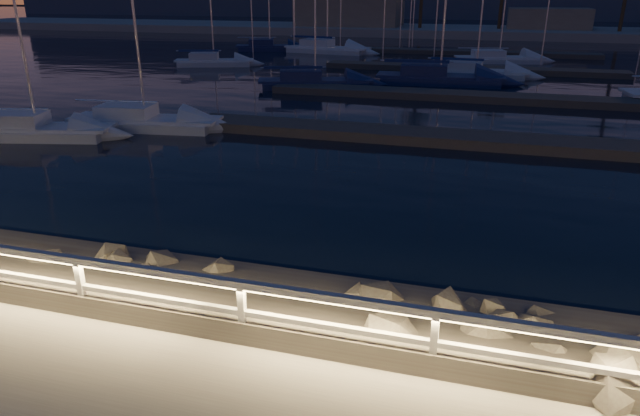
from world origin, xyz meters
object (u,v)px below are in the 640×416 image
Objects in this scene: sailboat_b at (142,120)px; sailboat_g at (473,71)px; guard_rail at (362,316)px; sailboat_a at (33,129)px; sailboat_j at (436,77)px; sailboat_m at (268,46)px; sailboat_k at (497,58)px; sailboat_i at (212,61)px; sailboat_n at (325,48)px; sailboat_f at (312,81)px.

sailboat_g is at bearing 48.61° from sailboat_b.
sailboat_a reaches higher than guard_rail.
sailboat_j is at bearing 47.53° from sailboat_b.
sailboat_k is at bearing -27.89° from sailboat_m.
sailboat_j is (-1.83, 31.31, -0.92)m from guard_rail.
sailboat_n is at bearing 44.47° from sailboat_i.
sailboat_j is (14.81, 19.35, 0.05)m from sailboat_a.
sailboat_n is at bearing -21.80° from sailboat_m.
sailboat_g is 24.17m from sailboat_m.
sailboat_g is 9.09m from sailboat_k.
sailboat_k is (22.03, 8.65, -0.00)m from sailboat_i.
sailboat_g is at bearing -19.93° from sailboat_i.
sailboat_g is 1.15× the size of sailboat_i.
sailboat_m reaches higher than sailboat_a.
sailboat_k is at bearing 87.50° from guard_rail.
sailboat_g reaches higher than sailboat_f.
sailboat_j reaches higher than sailboat_f.
guard_rail is at bearing -55.94° from sailboat_b.
sailboat_b is 1.07× the size of sailboat_i.
sailboat_n is at bearing 83.52° from sailboat_b.
sailboat_g reaches higher than guard_rail.
sailboat_f is at bearing 50.79° from sailboat_a.
guard_rail is 49.79m from sailboat_n.
sailboat_a is 4.39m from sailboat_b.
guard_rail is 19.86m from sailboat_b.
sailboat_j reaches higher than sailboat_b.
sailboat_a is 17.31m from sailboat_f.
sailboat_i is 23.67m from sailboat_k.
sailboat_g is (17.00, 23.35, -0.01)m from sailboat_a.
sailboat_m is (-20.11, 48.17, -0.95)m from guard_rail.
sailboat_j is (18.26, -4.30, 0.05)m from sailboat_i.
sailboat_i is at bearing 124.30° from sailboat_f.
sailboat_b is at bearing 25.74° from sailboat_a.
sailboat_i is 0.76× the size of sailboat_j.
sailboat_m is at bearing -175.11° from sailboat_n.
sailboat_b is at bearing -90.95° from sailboat_i.
sailboat_b is 20.12m from sailboat_j.
sailboat_j is 13.49m from sailboat_k.
guard_rail is at bearing -106.19° from sailboat_k.
sailboat_m is (-22.04, 3.91, 0.02)m from sailboat_k.
sailboat_f is 23.29m from sailboat_m.
sailboat_f is 0.87× the size of sailboat_j.
sailboat_b is 0.94× the size of sailboat_g.
sailboat_j is at bearing -60.52° from sailboat_m.
sailboat_j is 20.49m from sailboat_n.
sailboat_i is at bearing -172.24° from sailboat_k.
sailboat_k is (15.19, 29.51, 0.00)m from sailboat_b.
sailboat_g is 20.46m from sailboat_i.
sailboat_b is at bearing -96.25° from sailboat_m.
sailboat_b is 13.46m from sailboat_f.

